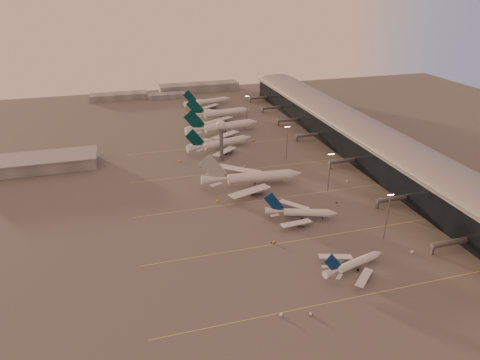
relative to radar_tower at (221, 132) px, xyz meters
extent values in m
plane|color=#4E4C4C|center=(-5.00, -120.00, -20.95)|extent=(700.00, 700.00, 0.00)
cube|color=#E9DB52|center=(25.00, -155.00, -20.94)|extent=(180.00, 0.25, 0.02)
cube|color=#E9DB52|center=(25.00, -110.00, -20.94)|extent=(180.00, 0.25, 0.02)
cube|color=#E9DB52|center=(25.00, -65.00, -20.94)|extent=(180.00, 0.25, 0.02)
cube|color=#E9DB52|center=(25.00, -20.00, -20.94)|extent=(180.00, 0.25, 0.02)
cube|color=#E9DB52|center=(25.00, 30.00, -20.94)|extent=(180.00, 0.25, 0.02)
cube|color=black|center=(103.00, -10.00, -11.95)|extent=(36.00, 360.00, 18.00)
cylinder|color=slate|center=(103.00, -10.00, -2.95)|extent=(10.08, 360.00, 10.08)
cube|color=slate|center=(103.00, -10.00, -2.75)|extent=(40.00, 362.00, 0.80)
cylinder|color=#585A5F|center=(77.00, -138.00, -16.45)|extent=(22.00, 2.80, 2.80)
cube|color=#585A5F|center=(67.00, -138.00, -18.75)|extent=(1.20, 1.20, 4.40)
cylinder|color=#585A5F|center=(77.00, -92.00, -16.45)|extent=(22.00, 2.80, 2.80)
cube|color=#585A5F|center=(67.00, -92.00, -18.75)|extent=(1.20, 1.20, 4.40)
cylinder|color=#585A5F|center=(77.00, -34.00, -16.45)|extent=(22.00, 2.80, 2.80)
cube|color=#585A5F|center=(67.00, -34.00, -18.75)|extent=(1.20, 1.20, 4.40)
cylinder|color=#585A5F|center=(77.00, 22.00, -16.45)|extent=(22.00, 2.80, 2.80)
cube|color=#585A5F|center=(67.00, 22.00, -18.75)|extent=(1.20, 1.20, 4.40)
cylinder|color=#585A5F|center=(77.00, 64.00, -16.45)|extent=(22.00, 2.80, 2.80)
cube|color=#585A5F|center=(67.00, 64.00, -18.75)|extent=(1.20, 1.20, 4.40)
cylinder|color=#585A5F|center=(77.00, 106.00, -16.45)|extent=(22.00, 2.80, 2.80)
cube|color=#585A5F|center=(67.00, 106.00, -18.75)|extent=(1.20, 1.20, 4.40)
cylinder|color=#585A5F|center=(77.00, 146.00, -16.45)|extent=(22.00, 2.80, 2.80)
cube|color=#585A5F|center=(67.00, 146.00, -18.75)|extent=(1.20, 1.20, 4.40)
cube|color=slate|center=(-125.00, 20.00, -16.95)|extent=(80.00, 25.00, 8.00)
cube|color=slate|center=(-125.00, 20.00, -12.75)|extent=(82.00, 27.00, 0.60)
cylinder|color=#585A5F|center=(0.00, 0.00, -9.95)|extent=(2.60, 2.60, 22.00)
cylinder|color=#585A5F|center=(0.00, 0.00, 1.55)|extent=(5.20, 5.20, 1.20)
sphere|color=silver|center=(0.00, 0.00, 5.45)|extent=(6.40, 6.40, 6.40)
cylinder|color=#585A5F|center=(0.00, 0.00, 9.15)|extent=(0.16, 0.16, 2.00)
cylinder|color=#585A5F|center=(53.00, -120.00, -8.45)|extent=(0.56, 0.56, 25.00)
cube|color=#585A5F|center=(53.00, -120.00, 3.55)|extent=(3.60, 0.25, 0.25)
sphere|color=#FFEABF|center=(51.50, -120.00, 3.15)|extent=(0.56, 0.56, 0.56)
sphere|color=#FFEABF|center=(52.50, -120.00, 3.15)|extent=(0.56, 0.56, 0.56)
sphere|color=#FFEABF|center=(53.50, -120.00, 3.15)|extent=(0.56, 0.56, 0.56)
sphere|color=#FFEABF|center=(54.50, -120.00, 3.15)|extent=(0.56, 0.56, 0.56)
cylinder|color=#585A5F|center=(50.00, -65.00, -8.45)|extent=(0.56, 0.56, 25.00)
cube|color=#585A5F|center=(50.00, -65.00, 3.55)|extent=(3.60, 0.25, 0.25)
sphere|color=#FFEABF|center=(48.50, -65.00, 3.15)|extent=(0.56, 0.56, 0.56)
sphere|color=#FFEABF|center=(49.50, -65.00, 3.15)|extent=(0.56, 0.56, 0.56)
sphere|color=#FFEABF|center=(50.50, -65.00, 3.15)|extent=(0.56, 0.56, 0.56)
sphere|color=#FFEABF|center=(51.50, -65.00, 3.15)|extent=(0.56, 0.56, 0.56)
cylinder|color=#585A5F|center=(45.00, -10.00, -8.45)|extent=(0.56, 0.56, 25.00)
cube|color=#585A5F|center=(45.00, -10.00, 3.55)|extent=(3.60, 0.25, 0.25)
sphere|color=#FFEABF|center=(43.50, -10.00, 3.15)|extent=(0.56, 0.56, 0.56)
sphere|color=#FFEABF|center=(44.50, -10.00, 3.15)|extent=(0.56, 0.56, 0.56)
sphere|color=#FFEABF|center=(45.50, -10.00, 3.15)|extent=(0.56, 0.56, 0.56)
sphere|color=#FFEABF|center=(46.50, -10.00, 3.15)|extent=(0.56, 0.56, 0.56)
cylinder|color=#585A5F|center=(43.00, 80.00, -8.45)|extent=(0.56, 0.56, 25.00)
cube|color=#585A5F|center=(43.00, 80.00, 3.55)|extent=(3.60, 0.25, 0.25)
sphere|color=#FFEABF|center=(41.50, 80.00, 3.15)|extent=(0.56, 0.56, 0.56)
sphere|color=#FFEABF|center=(42.50, 80.00, 3.15)|extent=(0.56, 0.56, 0.56)
sphere|color=#FFEABF|center=(43.50, 80.00, 3.15)|extent=(0.56, 0.56, 0.56)
sphere|color=#FFEABF|center=(44.50, 80.00, 3.15)|extent=(0.56, 0.56, 0.56)
cube|color=slate|center=(-65.00, 200.00, -17.95)|extent=(60.00, 18.00, 6.00)
cube|color=slate|center=(25.00, 210.00, -16.45)|extent=(90.00, 20.00, 9.00)
cube|color=slate|center=(-15.00, 190.00, -18.45)|extent=(40.00, 15.00, 5.00)
cylinder|color=silver|center=(27.88, -138.08, -18.05)|extent=(21.07, 8.73, 3.55)
cylinder|color=navy|center=(27.88, -138.08, -18.85)|extent=(20.41, 7.66, 2.56)
cone|color=silver|center=(39.91, -134.92, -18.05)|extent=(4.80, 4.46, 3.55)
cone|color=silver|center=(13.57, -141.84, -17.61)|extent=(9.36, 5.65, 3.55)
cube|color=silver|center=(25.15, -147.83, -18.67)|extent=(13.45, 12.80, 1.12)
cylinder|color=gray|center=(27.08, -145.19, -20.30)|extent=(4.49, 3.26, 2.31)
cube|color=gray|center=(27.08, -145.19, -19.30)|extent=(0.33, 0.30, 1.42)
cube|color=silver|center=(20.71, -130.93, -18.67)|extent=(15.48, 6.87, 1.12)
cylinder|color=gray|center=(23.69, -132.28, -20.30)|extent=(4.49, 3.26, 2.31)
cube|color=gray|center=(23.69, -132.28, -19.30)|extent=(0.33, 0.30, 1.42)
cube|color=navy|center=(13.15, -141.95, -13.22)|extent=(9.50, 2.79, 10.58)
cube|color=silver|center=(14.62, -145.73, -17.52)|extent=(4.05, 3.78, 0.23)
cube|color=silver|center=(12.57, -137.93, -17.52)|extent=(4.25, 2.27, 0.23)
cylinder|color=black|center=(35.54, -136.07, -20.48)|extent=(0.47, 0.47, 0.93)
cylinder|color=black|center=(25.73, -136.52, -20.44)|extent=(1.11, 0.71, 1.03)
cylinder|color=black|center=(26.77, -140.49, -20.44)|extent=(1.11, 0.71, 1.03)
cylinder|color=silver|center=(23.61, -91.87, -17.67)|extent=(23.60, 11.49, 4.01)
cylinder|color=navy|center=(23.61, -91.87, -18.58)|extent=(22.79, 10.27, 2.89)
cone|color=silver|center=(36.92, -96.46, -17.67)|extent=(5.62, 5.28, 4.01)
cone|color=silver|center=(7.79, -86.41, -17.17)|extent=(10.66, 7.02, 4.01)
cube|color=silver|center=(14.92, -99.32, -18.38)|extent=(17.47, 6.56, 1.26)
cylinder|color=gray|center=(18.39, -98.05, -20.21)|extent=(5.17, 3.96, 2.61)
cube|color=gray|center=(18.39, -98.05, -19.08)|extent=(0.39, 0.35, 1.61)
cube|color=silver|center=(21.36, -80.65, -18.38)|extent=(14.52, 15.18, 1.26)
cylinder|color=gray|center=(23.32, -83.79, -20.21)|extent=(5.17, 3.96, 2.61)
cube|color=gray|center=(23.32, -83.79, -19.08)|extent=(0.39, 0.35, 1.61)
cube|color=navy|center=(7.32, -86.25, -12.21)|extent=(10.54, 3.94, 11.97)
cube|color=silver|center=(6.33, -90.74, -17.07)|extent=(4.74, 2.25, 0.26)
cube|color=silver|center=(9.31, -82.11, -17.07)|extent=(4.44, 4.44, 0.26)
cylinder|color=black|center=(32.08, -94.80, -20.42)|extent=(0.53, 0.53, 1.06)
cylinder|color=black|center=(22.57, -89.06, -20.37)|extent=(1.27, 0.88, 1.16)
cylinder|color=black|center=(21.06, -93.45, -20.37)|extent=(1.27, 0.88, 1.16)
cylinder|color=silver|center=(13.01, -44.81, -16.70)|extent=(39.55, 9.28, 6.12)
cylinder|color=silver|center=(13.01, -44.81, -18.08)|extent=(38.63, 7.50, 4.41)
cone|color=silver|center=(36.31, -46.70, -16.70)|extent=(8.05, 6.72, 6.12)
cone|color=silver|center=(-14.71, -42.56, -15.94)|extent=(16.87, 7.43, 6.12)
cube|color=silver|center=(2.16, -60.27, -17.77)|extent=(28.40, 17.13, 1.82)
cylinder|color=gray|center=(7.20, -56.82, -20.26)|extent=(7.88, 4.58, 3.98)
cube|color=gray|center=(7.20, -56.82, -18.85)|extent=(0.32, 0.27, 2.45)
cube|color=silver|center=(4.80, -27.79, -17.77)|extent=(27.20, 20.66, 1.82)
cylinder|color=gray|center=(9.21, -32.02, -20.26)|extent=(7.88, 4.58, 3.98)
cube|color=gray|center=(9.21, -32.02, -18.85)|extent=(0.32, 0.27, 2.45)
cube|color=#9A9CA1|center=(-15.53, -42.49, -8.70)|extent=(16.94, 1.72, 18.17)
cube|color=silver|center=(-15.65, -50.09, -15.78)|extent=(8.10, 5.41, 0.25)
cube|color=silver|center=(-14.42, -34.97, -15.78)|extent=(7.97, 6.31, 0.25)
cylinder|color=black|center=(27.85, -46.01, -20.46)|extent=(0.49, 0.49, 0.99)
cylinder|color=black|center=(10.03, -42.39, -20.41)|extent=(1.12, 0.58, 1.09)
cylinder|color=black|center=(9.68, -46.72, -20.41)|extent=(1.12, 0.58, 1.09)
cylinder|color=silver|center=(7.95, 22.80, -17.13)|extent=(33.72, 14.10, 5.40)
cylinder|color=silver|center=(7.95, 22.80, -18.35)|extent=(32.67, 12.46, 3.89)
cone|color=silver|center=(27.22, 28.11, -17.13)|extent=(7.68, 6.93, 5.40)
cone|color=silver|center=(-14.96, 16.49, -16.46)|extent=(14.97, 8.94, 5.40)
cube|color=silver|center=(3.74, 7.03, -18.08)|extent=(21.54, 20.80, 1.60)
cylinder|color=gray|center=(6.80, 11.33, -20.30)|extent=(7.18, 5.11, 3.51)
cube|color=gray|center=(6.80, 11.33, -19.02)|extent=(0.33, 0.30, 2.16)
cube|color=silver|center=(-3.75, 34.19, -18.08)|extent=(24.96, 10.80, 1.60)
cylinder|color=gray|center=(1.09, 32.07, -20.30)|extent=(7.18, 5.11, 3.51)
cube|color=gray|center=(1.09, 32.07, -19.02)|extent=(0.33, 0.30, 2.16)
cube|color=#022E30|center=(-15.64, 16.31, -10.01)|extent=(14.41, 4.26, 15.98)
cube|color=silver|center=(-13.47, 10.18, -16.32)|extent=(6.47, 6.11, 0.23)
cube|color=silver|center=(-16.91, 22.68, -16.32)|extent=(6.82, 3.58, 0.23)
cylinder|color=black|center=(20.22, 26.18, -20.48)|extent=(0.47, 0.47, 0.93)
cylinder|color=black|center=(4.80, 24.06, -20.44)|extent=(1.11, 0.72, 1.02)
cylinder|color=black|center=(5.89, 20.11, -20.44)|extent=(1.11, 0.72, 1.02)
cylinder|color=silver|center=(19.68, 58.07, -16.38)|extent=(40.55, 13.10, 6.46)
cylinder|color=silver|center=(19.68, 58.07, -17.84)|extent=(39.46, 11.18, 4.65)
cone|color=silver|center=(43.23, 62.09, -16.38)|extent=(8.72, 7.67, 6.46)
cone|color=silver|center=(-8.33, 53.29, -15.58)|extent=(17.64, 9.19, 6.46)
cube|color=silver|center=(12.79, 39.81, -17.51)|extent=(27.12, 23.10, 1.91)
cylinder|color=gray|center=(16.95, 44.56, -20.17)|extent=(8.34, 5.44, 4.20)
cube|color=gray|center=(16.95, 44.56, -18.64)|extent=(0.38, 0.33, 2.58)
cube|color=silver|center=(7.12, 73.01, -17.51)|extent=(29.71, 15.53, 1.91)
cylinder|color=gray|center=(12.62, 69.91, -20.17)|extent=(8.34, 5.44, 4.20)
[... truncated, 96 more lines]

